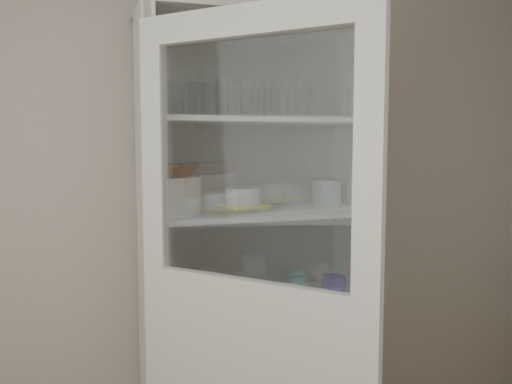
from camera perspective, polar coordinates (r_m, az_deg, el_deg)
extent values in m
cube|color=#B2A493|center=(2.55, -5.83, -0.53)|extent=(3.60, 0.02, 2.60)
cube|color=silver|center=(2.33, -11.56, -7.44)|extent=(0.03, 0.45, 2.10)
cube|color=silver|center=(2.61, 10.26, -6.01)|extent=(0.03, 0.45, 2.10)
cube|color=slate|center=(2.62, -1.40, -5.87)|extent=(1.00, 0.03, 2.10)
cube|color=silver|center=(2.42, 0.00, 17.85)|extent=(1.00, 0.45, 0.03)
cube|color=white|center=(2.46, 0.11, -11.43)|extent=(0.94, 0.42, 0.02)
cube|color=white|center=(2.37, 0.11, -2.16)|extent=(0.94, 0.42, 0.02)
cube|color=white|center=(2.36, 0.11, 7.53)|extent=(0.94, 0.42, 0.02)
cube|color=silver|center=(1.82, -0.64, 17.70)|extent=(0.63, 0.69, 0.10)
cube|color=silver|center=(2.01, -10.58, 3.52)|extent=(0.09, 0.09, 0.80)
cube|color=silver|center=(1.61, 11.88, 3.02)|extent=(0.09, 0.09, 0.80)
cube|color=silver|center=(1.78, -0.63, 3.36)|extent=(0.49, 0.54, 0.78)
cylinder|color=silver|center=(2.14, -8.38, 9.66)|extent=(0.08, 0.08, 0.13)
cylinder|color=silver|center=(2.17, -5.74, 9.68)|extent=(0.08, 0.08, 0.13)
cylinder|color=silver|center=(2.16, -4.87, 9.92)|extent=(0.08, 0.08, 0.14)
cylinder|color=silver|center=(2.26, 0.80, 9.70)|extent=(0.09, 0.09, 0.14)
cylinder|color=silver|center=(2.23, 1.65, 9.61)|extent=(0.08, 0.08, 0.13)
cylinder|color=silver|center=(2.31, 5.05, 9.73)|extent=(0.08, 0.08, 0.15)
cylinder|color=silver|center=(2.42, 10.32, 9.21)|extent=(0.08, 0.08, 0.13)
cylinder|color=silver|center=(2.28, -6.27, 9.61)|extent=(0.09, 0.09, 0.14)
cylinder|color=silver|center=(2.33, -6.04, 9.57)|extent=(0.08, 0.08, 0.14)
cylinder|color=silver|center=(2.32, -2.25, 9.53)|extent=(0.09, 0.09, 0.14)
cylinder|color=silver|center=(2.39, 1.76, 9.50)|extent=(0.10, 0.10, 0.14)
cylinder|color=silver|center=(2.35, 0.24, 9.37)|extent=(0.08, 0.08, 0.13)
cylinder|color=white|center=(2.26, -8.69, -1.26)|extent=(0.23, 0.23, 0.08)
cylinder|color=white|center=(2.46, -4.62, -0.84)|extent=(0.20, 0.20, 0.07)
cylinder|color=white|center=(2.25, -8.72, 0.70)|extent=(0.26, 0.26, 0.07)
imported|color=brown|center=(2.25, -8.74, 2.29)|extent=(0.22, 0.22, 0.05)
cylinder|color=silver|center=(2.34, -1.41, -1.76)|extent=(0.33, 0.33, 0.02)
cube|color=yellow|center=(2.34, -1.41, -1.39)|extent=(0.22, 0.22, 0.01)
cylinder|color=white|center=(2.34, -1.41, -0.40)|extent=(0.18, 0.18, 0.07)
cylinder|color=#A5BBB9|center=(2.54, 7.44, -0.09)|extent=(0.13, 0.13, 0.12)
imported|color=navy|center=(2.53, 8.19, -9.69)|extent=(0.15, 0.15, 0.09)
imported|color=teal|center=(2.57, 4.49, -9.39)|extent=(0.12, 0.12, 0.09)
imported|color=white|center=(2.36, 3.41, -10.77)|extent=(0.12, 0.12, 0.09)
cylinder|color=teal|center=(2.55, 4.45, -9.66)|extent=(0.08, 0.08, 0.08)
ellipsoid|color=teal|center=(2.53, 4.46, -8.60)|extent=(0.08, 0.08, 0.02)
cylinder|color=#BDBDBD|center=(2.37, -3.84, -11.33)|extent=(0.10, 0.10, 0.04)
cylinder|color=white|center=(2.43, -4.77, -9.78)|extent=(0.15, 0.15, 0.13)
cube|color=#A4A4AE|center=(2.71, 6.67, -17.92)|extent=(0.23, 0.18, 0.06)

